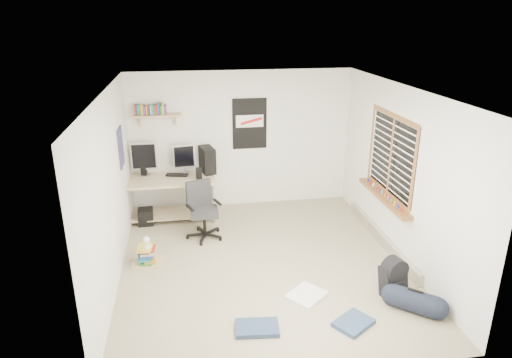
{
  "coord_description": "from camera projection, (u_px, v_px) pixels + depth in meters",
  "views": [
    {
      "loc": [
        -1.02,
        -5.71,
        3.42
      ],
      "look_at": [
        -0.02,
        0.47,
        1.14
      ],
      "focal_mm": 32.0,
      "sensor_mm": 36.0,
      "label": 1
    }
  ],
  "objects": [
    {
      "name": "monitor_right",
      "position": [
        185.0,
        162.0,
        7.99
      ],
      "size": [
        0.38,
        0.15,
        0.41
      ],
      "primitive_type": "cube",
      "rotation": [
        0.0,
        0.0,
        0.15
      ],
      "color": "#98999D",
      "rests_on": "desk"
    },
    {
      "name": "subwoofer",
      "position": [
        146.0,
        217.0,
        7.81
      ],
      "size": [
        0.26,
        0.26,
        0.28
      ],
      "primitive_type": "cube",
      "rotation": [
        0.0,
        0.0,
        0.03
      ],
      "color": "black",
      "rests_on": "floor"
    },
    {
      "name": "book_stack",
      "position": [
        147.0,
        253.0,
        6.59
      ],
      "size": [
        0.58,
        0.53,
        0.32
      ],
      "primitive_type": "cube",
      "rotation": [
        0.0,
        0.0,
        0.39
      ],
      "color": "brown",
      "rests_on": "floor"
    },
    {
      "name": "speaker_right",
      "position": [
        199.0,
        173.0,
        7.75
      ],
      "size": [
        0.11,
        0.11,
        0.19
      ],
      "primitive_type": "cube",
      "rotation": [
        0.0,
        0.0,
        0.13
      ],
      "color": "black",
      "rests_on": "desk"
    },
    {
      "name": "ceiling",
      "position": [
        263.0,
        90.0,
        5.77
      ],
      "size": [
        4.0,
        4.5,
        0.01
      ],
      "primitive_type": "cube",
      "color": "white",
      "rests_on": "ground"
    },
    {
      "name": "jeans_a",
      "position": [
        257.0,
        328.0,
        5.22
      ],
      "size": [
        0.53,
        0.36,
        0.05
      ],
      "primitive_type": "cube",
      "rotation": [
        0.0,
        0.0,
        -0.1
      ],
      "color": "#22334E",
      "rests_on": "floor"
    },
    {
      "name": "jeans_b",
      "position": [
        353.0,
        323.0,
        5.31
      ],
      "size": [
        0.55,
        0.52,
        0.05
      ],
      "primitive_type": "cube",
      "rotation": [
        0.0,
        0.0,
        0.59
      ],
      "color": "navy",
      "rests_on": "floor"
    },
    {
      "name": "backpack",
      "position": [
        393.0,
        281.0,
        5.82
      ],
      "size": [
        0.37,
        0.33,
        0.42
      ],
      "primitive_type": "cube",
      "rotation": [
        0.0,
        0.0,
        0.26
      ],
      "color": "black",
      "rests_on": "floor"
    },
    {
      "name": "pc_tower",
      "position": [
        207.0,
        160.0,
        8.05
      ],
      "size": [
        0.29,
        0.46,
        0.45
      ],
      "primitive_type": "cube",
      "rotation": [
        0.0,
        0.0,
        0.22
      ],
      "color": "black",
      "rests_on": "desk"
    },
    {
      "name": "left_wall",
      "position": [
        110.0,
        191.0,
        5.9
      ],
      "size": [
        0.01,
        4.5,
        2.5
      ],
      "primitive_type": "cube",
      "color": "silver",
      "rests_on": "ground"
    },
    {
      "name": "back_wall",
      "position": [
        241.0,
        140.0,
        8.29
      ],
      "size": [
        4.0,
        0.01,
        2.5
      ],
      "primitive_type": "cube",
      "color": "silver",
      "rests_on": "ground"
    },
    {
      "name": "window",
      "position": [
        390.0,
        156.0,
        6.7
      ],
      "size": [
        0.1,
        1.5,
        1.26
      ],
      "primitive_type": "cube",
      "color": "brown",
      "rests_on": "right_wall"
    },
    {
      "name": "baseboard_heater",
      "position": [
        381.0,
        238.0,
        7.17
      ],
      "size": [
        0.08,
        2.5,
        0.18
      ],
      "primitive_type": "cube",
      "color": "#B7B2A8",
      "rests_on": "floor"
    },
    {
      "name": "monitor_left",
      "position": [
        144.0,
        162.0,
        7.88
      ],
      "size": [
        0.44,
        0.11,
        0.48
      ],
      "primitive_type": "cube",
      "rotation": [
        0.0,
        0.0,
        0.01
      ],
      "color": "#999A9E",
      "rests_on": "desk"
    },
    {
      "name": "tshirt",
      "position": [
        307.0,
        295.0,
        5.84
      ],
      "size": [
        0.6,
        0.59,
        0.04
      ],
      "primitive_type": "cube",
      "rotation": [
        0.0,
        0.0,
        0.71
      ],
      "color": "silver",
      "rests_on": "floor"
    },
    {
      "name": "poster_left_wall",
      "position": [
        121.0,
        147.0,
        6.93
      ],
      "size": [
        0.02,
        0.42,
        0.6
      ],
      "primitive_type": "cube",
      "color": "navy",
      "rests_on": "left_wall"
    },
    {
      "name": "desk",
      "position": [
        167.0,
        200.0,
        7.94
      ],
      "size": [
        1.67,
        0.74,
        0.76
      ],
      "primitive_type": "cube",
      "rotation": [
        0.0,
        0.0,
        -0.01
      ],
      "color": "#BEB584",
      "rests_on": "floor"
    },
    {
      "name": "speaker_left",
      "position": [
        144.0,
        170.0,
        7.93
      ],
      "size": [
        0.11,
        0.11,
        0.18
      ],
      "primitive_type": "cube",
      "rotation": [
        0.0,
        0.0,
        -0.33
      ],
      "color": "black",
      "rests_on": "desk"
    },
    {
      "name": "floor",
      "position": [
        262.0,
        264.0,
        6.63
      ],
      "size": [
        4.0,
        4.5,
        0.01
      ],
      "primitive_type": "cube",
      "color": "gray",
      "rests_on": "ground"
    },
    {
      "name": "duffel_bag",
      "position": [
        414.0,
        301.0,
        5.52
      ],
      "size": [
        0.39,
        0.39,
        0.54
      ],
      "primitive_type": "cylinder",
      "rotation": [
        0.0,
        0.0,
        -0.71
      ],
      "color": "black",
      "rests_on": "floor"
    },
    {
      "name": "wall_shelf",
      "position": [
        158.0,
        115.0,
        7.78
      ],
      "size": [
        0.8,
        0.22,
        0.24
      ],
      "primitive_type": "cube",
      "color": "tan",
      "rests_on": "back_wall"
    },
    {
      "name": "poster_back_wall",
      "position": [
        250.0,
        124.0,
        8.18
      ],
      "size": [
        0.62,
        0.03,
        0.92
      ],
      "primitive_type": "cube",
      "color": "black",
      "rests_on": "back_wall"
    },
    {
      "name": "office_chair",
      "position": [
        204.0,
        209.0,
        7.23
      ],
      "size": [
        0.78,
        0.78,
        0.93
      ],
      "primitive_type": "cube",
      "rotation": [
        0.0,
        0.0,
        0.35
      ],
      "color": "#262629",
      "rests_on": "floor"
    },
    {
      "name": "right_wall",
      "position": [
        401.0,
        175.0,
        6.5
      ],
      "size": [
        0.01,
        4.5,
        2.5
      ],
      "primitive_type": "cube",
      "color": "silver",
      "rests_on": "ground"
    },
    {
      "name": "keyboard",
      "position": [
        177.0,
        175.0,
        7.94
      ],
      "size": [
        0.4,
        0.22,
        0.02
      ],
      "primitive_type": "cube",
      "rotation": [
        0.0,
        0.0,
        -0.23
      ],
      "color": "black",
      "rests_on": "desk"
    },
    {
      "name": "desk_lamp",
      "position": [
        147.0,
        240.0,
        6.5
      ],
      "size": [
        0.12,
        0.19,
        0.18
      ],
      "primitive_type": "cube",
      "rotation": [
        0.0,
        0.0,
        0.11
      ],
      "color": "white",
      "rests_on": "book_stack"
    }
  ]
}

